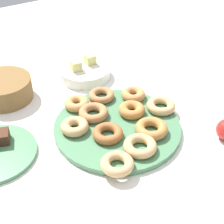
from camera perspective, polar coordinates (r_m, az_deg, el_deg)
The scene contains 18 objects.
ground_plane at distance 1.05m, azimuth 0.87°, elevation -2.91°, with size 2.40×2.40×0.00m, color white.
donut_plate at distance 1.04m, azimuth 0.88°, elevation -2.54°, with size 0.39×0.39×0.02m, color #4C7F56.
donut_0 at distance 1.06m, azimuth -3.11°, elevation -0.13°, with size 0.09×0.09×0.03m, color #B27547.
donut_1 at distance 1.15m, azimuth 3.57°, elevation 2.96°, with size 0.08×0.08×0.03m, color #C6844C.
donut_2 at distance 0.90m, azimuth 0.88°, elevation -8.66°, with size 0.09×0.09×0.03m, color tan.
donut_3 at distance 1.02m, azimuth -6.26°, elevation -2.42°, with size 0.08×0.08×0.03m, color tan.
donut_4 at distance 1.01m, azimuth 6.59°, elevation -2.77°, with size 0.10×0.10×0.03m, color #BC7A3D.
donut_5 at distance 0.99m, azimuth -0.72°, elevation -3.60°, with size 0.09×0.09×0.03m, color #995B2D.
donut_6 at distance 1.10m, azimuth 8.19°, elevation 1.05°, with size 0.09×0.09×0.03m, color tan.
donut_7 at distance 0.95m, azimuth 4.71°, elevation -5.67°, with size 0.09×0.09×0.03m, color tan.
donut_8 at distance 1.11m, azimuth -5.93°, elevation 1.46°, with size 0.08×0.08×0.03m, color tan.
donut_9 at distance 1.07m, azimuth 3.33°, elevation 0.36°, with size 0.08×0.08×0.03m, color #BC7A3D.
donut_10 at distance 1.14m, azimuth -1.77°, elevation 2.79°, with size 0.09×0.09×0.02m, color #B27547.
brownie_far at distance 1.03m, azimuth -18.23°, elevation -4.00°, with size 0.05×0.05×0.03m, color #472819.
basket at distance 1.22m, azimuth -17.57°, elevation 3.71°, with size 0.19×0.19×0.07m, color brown.
fruit_bowl at distance 1.29m, azimuth -4.60°, elevation 6.65°, with size 0.19×0.19×0.04m, color silver.
melon_chunk_left at distance 1.26m, azimuth -6.03°, elevation 7.70°, with size 0.04×0.04×0.04m, color #DBD67A.
melon_chunk_right at distance 1.30m, azimuth -3.67°, elevation 8.77°, with size 0.04×0.04×0.04m, color #DBD67A.
Camera 1 is at (-0.44, -0.67, 0.68)m, focal length 54.73 mm.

